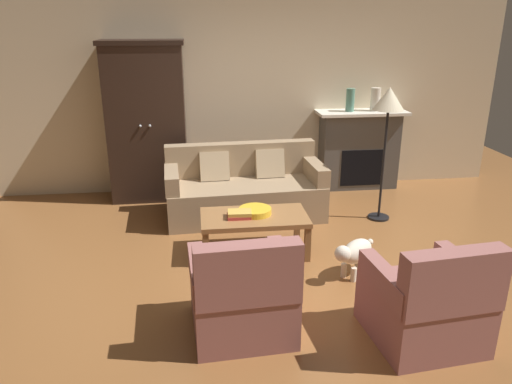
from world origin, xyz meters
The scene contains 14 objects.
ground_plane centered at (0.00, 0.00, 0.00)m, with size 9.60×9.60×0.00m, color brown.
back_wall centered at (0.00, 2.55, 1.40)m, with size 7.20×0.10×2.80m, color beige.
fireplace centered at (1.55, 2.30, 0.57)m, with size 1.26×0.48×1.12m.
armoire centered at (-1.40, 2.22, 1.05)m, with size 1.06×0.57×2.09m.
couch centered at (-0.19, 1.42, 0.32)m, with size 1.96×0.95×0.86m.
coffee_table centered at (-0.20, 0.35, 0.37)m, with size 1.10×0.60×0.42m.
fruit_bowl centered at (-0.18, 0.40, 0.45)m, with size 0.34×0.34×0.06m, color gold.
book_stack centered at (-0.36, 0.32, 0.45)m, with size 0.25×0.18×0.07m.
mantel_vase_jade centered at (1.37, 2.28, 1.28)m, with size 0.12×0.12×0.31m, color slate.
mantel_vase_cream centered at (1.73, 2.28, 1.28)m, with size 0.13×0.13×0.32m, color beige.
armchair_near_left centered at (-0.45, -1.01, 0.32)m, with size 0.82×0.81×0.88m.
armchair_near_right centered at (0.91, -1.29, 0.32)m, with size 0.85×0.84×0.88m.
floor_lamp centered at (1.44, 1.09, 1.38)m, with size 0.36×0.36×1.60m.
dog centered at (0.69, -0.26, 0.25)m, with size 0.48×0.43×0.39m.
Camera 1 is at (-0.75, -4.26, 2.33)m, focal length 34.13 mm.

